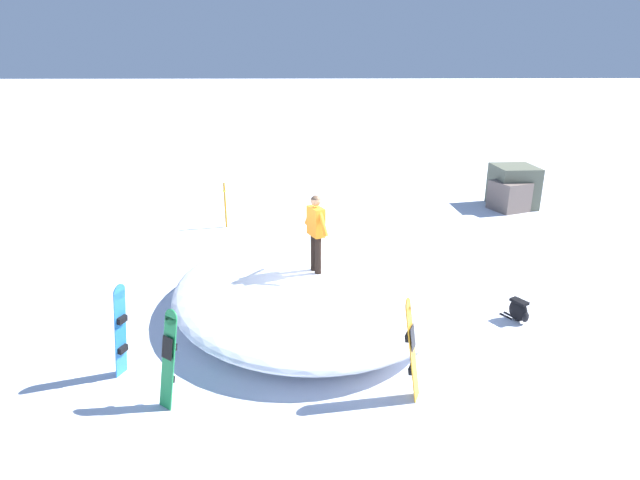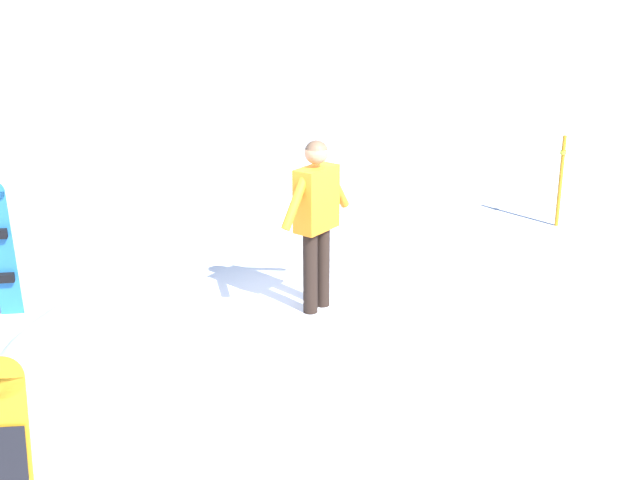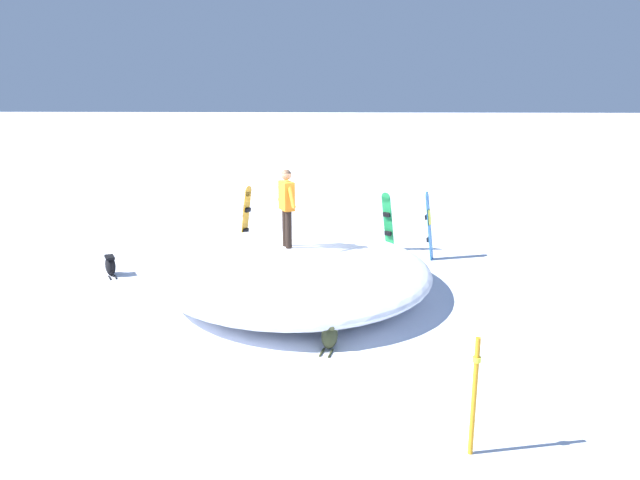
{
  "view_description": "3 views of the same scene",
  "coord_description": "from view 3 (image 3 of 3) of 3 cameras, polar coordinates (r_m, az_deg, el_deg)",
  "views": [
    {
      "loc": [
        10.03,
        -0.05,
        5.25
      ],
      "look_at": [
        -0.07,
        0.21,
        1.68
      ],
      "focal_mm": 29.41,
      "sensor_mm": 36.0,
      "label": 1
    },
    {
      "loc": [
        3.38,
        6.77,
        4.27
      ],
      "look_at": [
        -0.17,
        0.34,
        1.69
      ],
      "focal_mm": 47.43,
      "sensor_mm": 36.0,
      "label": 2
    },
    {
      "loc": [
        -12.23,
        -1.22,
        4.11
      ],
      "look_at": [
        -0.75,
        -0.6,
        1.2
      ],
      "focal_mm": 32.54,
      "sensor_mm": 36.0,
      "label": 3
    }
  ],
  "objects": [
    {
      "name": "snowboard_tertiary_upright",
      "position": [
        15.69,
        -7.27,
        2.31
      ],
      "size": [
        0.37,
        0.37,
        1.75
      ],
      "color": "orange",
      "rests_on": "ground"
    },
    {
      "name": "backpack_near",
      "position": [
        9.72,
        0.97,
        -9.28
      ],
      "size": [
        0.65,
        0.34,
        0.46
      ],
      "color": "#383D23",
      "rests_on": "ground"
    },
    {
      "name": "ground",
      "position": [
        12.96,
        -2.49,
        -4.28
      ],
      "size": [
        240.0,
        240.0,
        0.0
      ],
      "primitive_type": "plane",
      "color": "white"
    },
    {
      "name": "backpack_far",
      "position": [
        14.3,
        -19.93,
        -2.34
      ],
      "size": [
        0.63,
        0.47,
        0.48
      ],
      "color": "black",
      "rests_on": "ground"
    },
    {
      "name": "snowboard_secondary_upright",
      "position": [
        14.87,
        10.66,
        1.5
      ],
      "size": [
        0.34,
        0.31,
        1.74
      ],
      "color": "#2672BF",
      "rests_on": "ground"
    },
    {
      "name": "snowboarder_standing",
      "position": [
        12.27,
        -3.3,
        3.64
      ],
      "size": [
        0.96,
        0.51,
        1.67
      ],
      "color": "black",
      "rests_on": "snow_mound"
    },
    {
      "name": "snow_mound",
      "position": [
        12.48,
        -2.53,
        -2.84
      ],
      "size": [
        7.48,
        6.84,
        0.91
      ],
      "primitive_type": "ellipsoid",
      "rotation": [
        0.0,
        0.0,
        1.75
      ],
      "color": "white",
      "rests_on": "ground"
    },
    {
      "name": "trail_marker_pole",
      "position": [
        7.08,
        14.93,
        -14.38
      ],
      "size": [
        0.1,
        0.1,
        1.47
      ],
      "color": "orange",
      "rests_on": "ground"
    },
    {
      "name": "snowboard_primary_upright",
      "position": [
        15.54,
        6.67,
        1.92
      ],
      "size": [
        0.43,
        0.42,
        1.6
      ],
      "color": "#1E8C47",
      "rests_on": "ground"
    }
  ]
}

